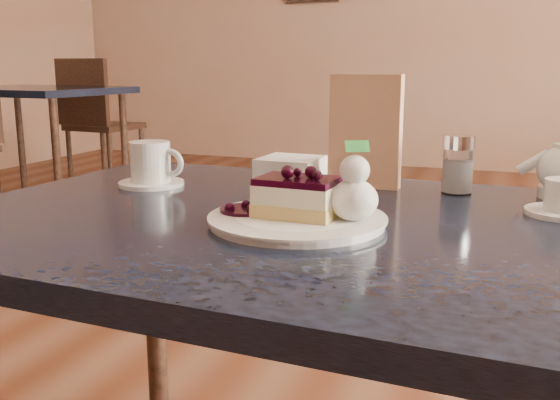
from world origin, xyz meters
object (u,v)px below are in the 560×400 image
(cheesecake_slice, at_px, (297,197))
(coffee_set, at_px, (152,166))
(main_table, at_px, (308,264))
(bg_table_far_left, at_px, (41,197))
(dessert_plate, at_px, (297,220))

(cheesecake_slice, xyz_separation_m, coffee_set, (-0.35, 0.18, -0.00))
(main_table, bearing_deg, bg_table_far_left, 140.58)
(main_table, distance_m, cheesecake_slice, 0.12)
(coffee_set, bearing_deg, main_table, -20.98)
(bg_table_far_left, bearing_deg, cheesecake_slice, -38.78)
(main_table, xyz_separation_m, coffee_set, (-0.35, 0.14, 0.11))
(dessert_plate, relative_size, bg_table_far_left, 0.13)
(main_table, relative_size, cheesecake_slice, 9.98)
(dessert_plate, height_order, cheesecake_slice, cheesecake_slice)
(coffee_set, height_order, bg_table_far_left, bg_table_far_left)
(main_table, height_order, dessert_plate, dessert_plate)
(main_table, relative_size, bg_table_far_left, 0.61)
(main_table, distance_m, bg_table_far_left, 3.58)
(dessert_plate, distance_m, coffee_set, 0.40)
(coffee_set, bearing_deg, cheesecake_slice, -27.45)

